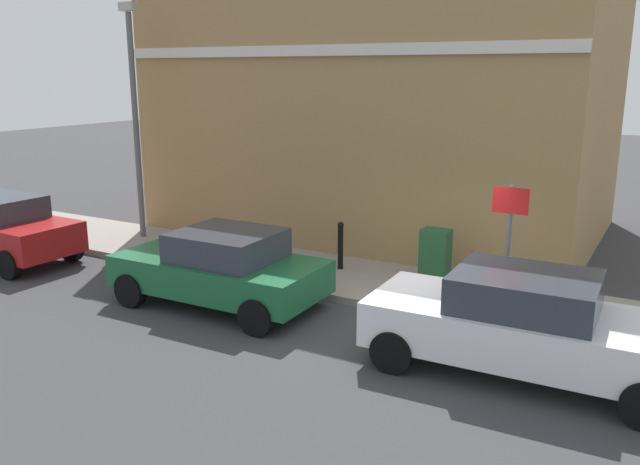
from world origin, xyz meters
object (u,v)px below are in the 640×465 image
(car_white, at_px, (523,324))
(bollard_near_cabinet, at_px, (340,244))
(car_green, at_px, (221,267))
(utility_cabinet, at_px, (435,260))
(bollard_far_kerb, at_px, (234,247))
(street_sign, at_px, (509,232))
(lamppost, at_px, (135,112))

(car_white, distance_m, bollard_near_cabinet, 5.31)
(car_green, relative_size, utility_cabinet, 3.44)
(car_white, xyz_separation_m, bollard_far_kerb, (1.53, 6.30, -0.07))
(bollard_near_cabinet, xyz_separation_m, street_sign, (-1.10, -3.77, 0.96))
(street_sign, bearing_deg, utility_cabinet, 58.33)
(utility_cabinet, xyz_separation_m, lamppost, (0.10, 7.89, 2.62))
(car_green, distance_m, lamppost, 6.00)
(car_green, height_order, street_sign, street_sign)
(street_sign, bearing_deg, lamppost, 83.41)
(bollard_near_cabinet, bearing_deg, bollard_far_kerb, 126.13)
(bollard_far_kerb, height_order, lamppost, lamppost)
(utility_cabinet, bearing_deg, street_sign, -121.67)
(car_white, xyz_separation_m, bollard_near_cabinet, (2.86, 4.47, -0.07))
(utility_cabinet, height_order, bollard_far_kerb, utility_cabinet)
(car_green, height_order, utility_cabinet, car_green)
(car_white, bearing_deg, bollard_far_kerb, -15.23)
(utility_cabinet, distance_m, bollard_near_cabinet, 2.15)
(utility_cabinet, bearing_deg, bollard_far_kerb, 107.22)
(bollard_far_kerb, bearing_deg, car_green, -151.27)
(utility_cabinet, bearing_deg, car_white, -139.96)
(car_green, distance_m, utility_cabinet, 4.15)
(street_sign, bearing_deg, car_green, 108.75)
(car_green, distance_m, bollard_near_cabinet, 2.93)
(car_green, relative_size, bollard_far_kerb, 3.81)
(street_sign, relative_size, lamppost, 0.40)
(car_white, bearing_deg, lamppost, -17.25)
(utility_cabinet, distance_m, street_sign, 2.14)
(car_white, distance_m, lamppost, 10.90)
(street_sign, xyz_separation_m, lamppost, (1.10, 9.51, 1.64))
(bollard_near_cabinet, relative_size, street_sign, 0.45)
(bollard_far_kerb, bearing_deg, car_white, -103.64)
(utility_cabinet, height_order, lamppost, lamppost)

